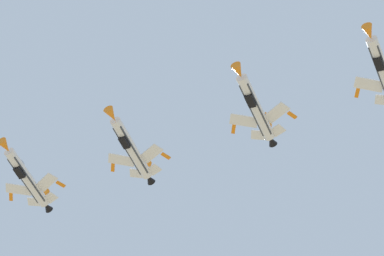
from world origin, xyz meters
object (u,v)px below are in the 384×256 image
at_px(fighter_jet_left_wing, 255,106).
at_px(fighter_jet_right_wing, 131,147).
at_px(fighter_jet_left_outer, 26,177).
at_px(fighter_jet_lead, 383,70).

bearing_deg(fighter_jet_left_wing, fighter_jet_right_wing, -2.54).
bearing_deg(fighter_jet_left_wing, fighter_jet_left_outer, -0.90).
distance_m(fighter_jet_lead, fighter_jet_left_wing, 19.36).
distance_m(fighter_jet_lead, fighter_jet_left_outer, 58.98).
bearing_deg(fighter_jet_lead, fighter_jet_right_wing, -0.39).
height_order(fighter_jet_left_wing, fighter_jet_right_wing, fighter_jet_right_wing).
height_order(fighter_jet_right_wing, fighter_jet_left_outer, fighter_jet_left_outer).
bearing_deg(fighter_jet_right_wing, fighter_jet_lead, 179.61).
bearing_deg(fighter_jet_right_wing, fighter_jet_left_outer, 0.96).
distance_m(fighter_jet_lead, fighter_jet_right_wing, 40.43).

